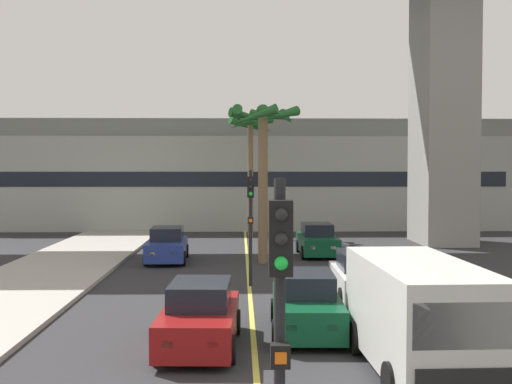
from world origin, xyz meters
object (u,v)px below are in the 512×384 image
object	(u,v)px
car_queue_fourth	(306,305)
traffic_light_median_near	(280,324)
car_queue_fifth	(200,317)
traffic_light_median_far	(251,212)
car_queue_second	(317,241)
car_queue_third	(167,246)
delivery_van	(419,314)
palm_tree_mid_median	(263,139)
palm_tree_near_median	(251,136)
car_queue_front	(362,278)

from	to	relation	value
car_queue_fourth	traffic_light_median_near	bearing A→B (deg)	-97.36
car_queue_fourth	car_queue_fifth	distance (m)	3.00
car_queue_fourth	car_queue_fifth	size ratio (longest dim) A/B	1.00
car_queue_fourth	traffic_light_median_far	xyz separation A→B (m)	(-1.35, 6.63, 1.99)
car_queue_second	traffic_light_median_far	xyz separation A→B (m)	(-3.40, -8.18, 1.99)
car_queue_third	delivery_van	world-z (taller)	delivery_van
car_queue_third	delivery_van	bearing A→B (deg)	-66.92
car_queue_fifth	palm_tree_mid_median	size ratio (longest dim) A/B	0.58
car_queue_second	car_queue_fourth	distance (m)	14.95
car_queue_fourth	traffic_light_median_near	xyz separation A→B (m)	(-1.32, -10.22, 1.99)
car_queue_fourth	palm_tree_near_median	bearing A→B (deg)	92.56
delivery_van	traffic_light_median_far	world-z (taller)	traffic_light_median_far
delivery_van	palm_tree_near_median	distance (m)	27.46
traffic_light_median_far	palm_tree_near_median	xyz separation A→B (m)	(0.30, 16.67, 3.53)
traffic_light_median_near	car_queue_second	bearing A→B (deg)	82.33
traffic_light_median_far	car_queue_second	bearing A→B (deg)	67.45
car_queue_second	traffic_light_median_far	distance (m)	9.08
car_queue_fourth	palm_tree_near_median	world-z (taller)	palm_tree_near_median
car_queue_front	palm_tree_mid_median	world-z (taller)	palm_tree_mid_median
car_queue_fourth	traffic_light_median_far	distance (m)	7.05
palm_tree_near_median	traffic_light_median_near	bearing A→B (deg)	-90.48
traffic_light_median_near	palm_tree_near_median	bearing A→B (deg)	89.52
traffic_light_median_far	traffic_light_median_near	bearing A→B (deg)	-89.91
car_queue_third	palm_tree_near_median	xyz separation A→B (m)	(4.02, 10.36, 5.53)
traffic_light_median_near	car_queue_fifth	bearing A→B (deg)	98.75
car_queue_fourth	car_queue_front	bearing A→B (deg)	61.70
car_queue_second	palm_tree_mid_median	distance (m)	6.09
traffic_light_median_near	palm_tree_near_median	size ratio (longest dim) A/B	0.56
car_queue_front	palm_tree_mid_median	bearing A→B (deg)	109.53
palm_tree_mid_median	car_queue_fifth	bearing A→B (deg)	-98.34
car_queue_fifth	traffic_light_median_far	size ratio (longest dim) A/B	0.99
car_queue_third	traffic_light_median_far	xyz separation A→B (m)	(3.72, -6.32, 1.99)
car_queue_third	car_queue_second	bearing A→B (deg)	14.66
traffic_light_median_near	traffic_light_median_far	distance (m)	16.85
palm_tree_near_median	palm_tree_mid_median	distance (m)	10.94
car_queue_fourth	car_queue_third	bearing A→B (deg)	111.38
car_queue_fourth	traffic_light_median_near	world-z (taller)	traffic_light_median_near
car_queue_third	palm_tree_mid_median	distance (m)	6.58
palm_tree_near_median	car_queue_fifth	bearing A→B (deg)	-93.83
car_queue_second	traffic_light_median_near	bearing A→B (deg)	-97.67
delivery_van	traffic_light_median_near	distance (m)	7.58
traffic_light_median_far	palm_tree_near_median	bearing A→B (deg)	88.96
delivery_van	palm_tree_mid_median	bearing A→B (deg)	99.40
car_queue_second	car_queue_fifth	world-z (taller)	same
car_queue_front	palm_tree_near_median	xyz separation A→B (m)	(-3.28, 19.14, 5.53)
car_queue_second	car_queue_third	world-z (taller)	same
car_queue_front	traffic_light_median_near	size ratio (longest dim) A/B	0.99
delivery_van	palm_tree_near_median	size ratio (longest dim) A/B	0.70
car_queue_third	traffic_light_median_near	bearing A→B (deg)	-80.82
car_queue_front	traffic_light_median_near	xyz separation A→B (m)	(-3.56, -14.38, 1.99)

